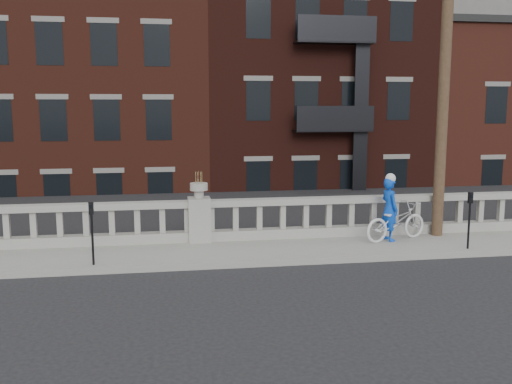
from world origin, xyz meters
The scene contains 10 objects.
ground centered at (0.00, 0.00, 0.00)m, with size 120.00×120.00×0.00m, color black.
sidewalk centered at (0.00, 3.00, 0.07)m, with size 32.00×2.20×0.15m, color gray.
balustrade centered at (0.00, 3.95, 0.64)m, with size 28.00×0.34×1.03m.
planter_pedestal centered at (0.00, 3.95, 0.83)m, with size 0.55×0.55×1.76m.
lower_level centered at (0.56, 23.04, 2.63)m, with size 80.00×44.00×20.80m.
utility_pole centered at (6.20, 3.60, 5.24)m, with size 1.60×0.28×10.00m.
parking_meter_b centered at (-2.38, 2.15, 1.00)m, with size 0.10×0.09×1.36m.
parking_meter_c centered at (6.26, 2.15, 1.00)m, with size 0.10×0.09×1.36m.
bicycle centered at (4.89, 3.24, 0.63)m, with size 0.64×1.84×0.97m, color silver.
cyclist centered at (4.72, 3.27, 0.95)m, with size 0.58×0.38×1.59m, color blue.
Camera 1 is at (-0.85, -10.08, 3.54)m, focal length 40.00 mm.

